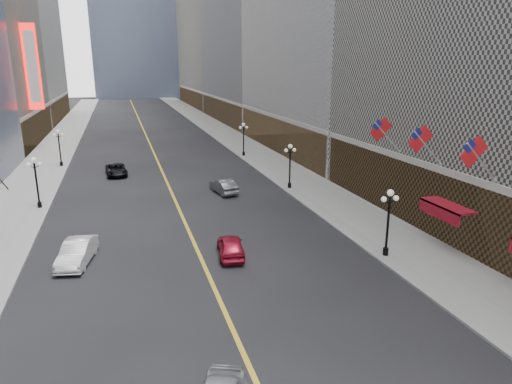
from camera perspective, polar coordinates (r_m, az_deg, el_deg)
sidewalk_east at (r=68.11m, az=-0.64°, el=5.25°), size 6.00×230.00×0.15m
sidewalk_west at (r=66.24m, az=-24.66°, el=3.53°), size 6.00×230.00×0.15m
lane_line at (r=75.54m, az=-13.10°, el=5.83°), size 0.25×200.00×0.02m
bldg_east_c at (r=106.77m, az=2.39°, el=21.99°), size 26.60×40.60×48.80m
bldg_east_d at (r=148.66m, az=-3.42°, el=22.89°), size 26.60×46.60×62.80m
streetlamp_east_1 at (r=30.81m, az=16.24°, el=-2.86°), size 1.26×0.44×4.52m
streetlamp_east_2 at (r=46.38m, az=4.27°, el=3.84°), size 1.26×0.44×4.52m
streetlamp_east_3 at (r=63.26m, az=-1.57°, el=7.04°), size 1.26×0.44×4.52m
streetlamp_west_2 at (r=44.04m, az=-25.81°, el=1.67°), size 1.26×0.44×4.52m
streetlamp_west_3 at (r=61.56m, az=-23.39°, el=5.53°), size 1.26×0.44×4.52m
flag_3 at (r=29.58m, az=25.78°, el=4.23°), size 2.87×0.12×2.87m
flag_4 at (r=33.38m, az=20.08°, el=5.98°), size 2.87×0.12×2.87m
flag_5 at (r=37.46m, az=15.56°, el=7.31°), size 2.87×0.12×2.87m
awning_c at (r=33.24m, az=22.53°, el=-1.78°), size 1.40×4.00×0.93m
theatre_marquee at (r=75.26m, az=-26.19°, el=13.83°), size 2.00×0.55×12.00m
car_nb_mid at (r=31.59m, az=-21.45°, el=-7.03°), size 2.52×4.83×1.51m
car_nb_far at (r=54.98m, az=-17.06°, el=2.67°), size 2.56×4.91×1.32m
car_sb_mid at (r=30.60m, az=-3.18°, el=-6.76°), size 2.21×4.29×1.40m
car_sb_far at (r=45.39m, az=-4.07°, el=0.74°), size 2.16×4.50×1.42m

